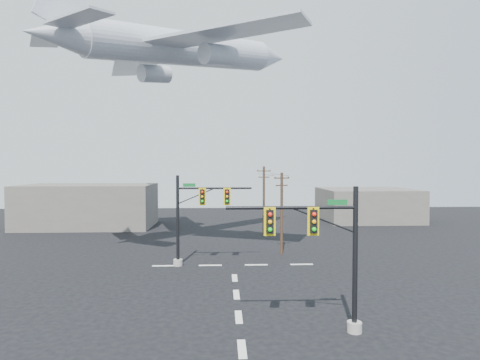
{
  "coord_description": "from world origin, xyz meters",
  "views": [
    {
      "loc": [
        -0.88,
        -22.56,
        8.63
      ],
      "look_at": [
        0.29,
        5.0,
        7.67
      ],
      "focal_mm": 30.0,
      "sensor_mm": 36.0,
      "label": 1
    }
  ],
  "objects_px": {
    "signal_mast_near": "(328,255)",
    "utility_pole_b": "(264,199)",
    "airliner": "(186,49)",
    "signal_mast_far": "(193,218)",
    "utility_pole_a": "(282,212)"
  },
  "relations": [
    {
      "from": "signal_mast_near",
      "to": "airliner",
      "type": "relative_size",
      "value": 0.29
    },
    {
      "from": "utility_pole_a",
      "to": "utility_pole_b",
      "type": "xyz_separation_m",
      "value": [
        -0.59,
        11.28,
        0.31
      ]
    },
    {
      "from": "utility_pole_a",
      "to": "airliner",
      "type": "relative_size",
      "value": 0.31
    },
    {
      "from": "signal_mast_near",
      "to": "airliner",
      "type": "xyz_separation_m",
      "value": [
        -9.08,
        20.47,
        16.24
      ]
    },
    {
      "from": "signal_mast_near",
      "to": "utility_pole_b",
      "type": "distance_m",
      "value": 29.72
    },
    {
      "from": "signal_mast_far",
      "to": "utility_pole_a",
      "type": "xyz_separation_m",
      "value": [
        8.25,
        4.09,
        0.02
      ]
    },
    {
      "from": "signal_mast_near",
      "to": "utility_pole_a",
      "type": "xyz_separation_m",
      "value": [
        0.32,
        18.44,
        0.12
      ]
    },
    {
      "from": "signal_mast_near",
      "to": "utility_pole_b",
      "type": "bearing_deg",
      "value": 90.52
    },
    {
      "from": "utility_pole_a",
      "to": "utility_pole_b",
      "type": "height_order",
      "value": "utility_pole_b"
    },
    {
      "from": "signal_mast_far",
      "to": "airliner",
      "type": "bearing_deg",
      "value": 100.68
    },
    {
      "from": "signal_mast_near",
      "to": "signal_mast_far",
      "type": "height_order",
      "value": "signal_mast_far"
    },
    {
      "from": "signal_mast_near",
      "to": "utility_pole_a",
      "type": "distance_m",
      "value": 18.44
    },
    {
      "from": "utility_pole_a",
      "to": "airliner",
      "type": "bearing_deg",
      "value": 149.18
    },
    {
      "from": "signal_mast_near",
      "to": "utility_pole_b",
      "type": "height_order",
      "value": "utility_pole_b"
    },
    {
      "from": "signal_mast_far",
      "to": "airliner",
      "type": "distance_m",
      "value": 17.29
    }
  ]
}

